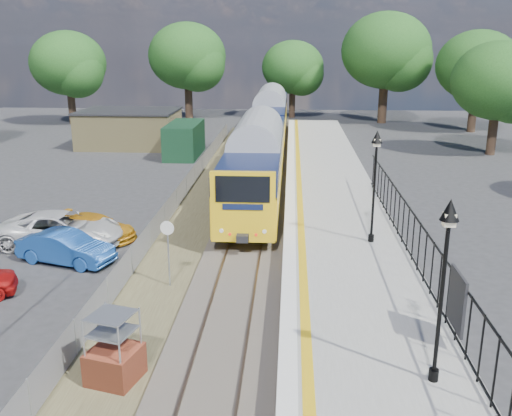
# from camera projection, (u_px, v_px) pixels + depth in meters

# --- Properties ---
(ground) EXTENTS (120.00, 120.00, 0.00)m
(ground) POSITION_uv_depth(u_px,v_px,m) (228.00, 327.00, 18.32)
(ground) COLOR #2D2D30
(ground) RESTS_ON ground
(track_bed) EXTENTS (5.90, 80.00, 0.29)m
(track_bed) POSITION_uv_depth(u_px,v_px,m) (240.00, 229.00, 27.58)
(track_bed) COLOR #473F38
(track_bed) RESTS_ON ground
(platform) EXTENTS (5.00, 70.00, 0.90)m
(platform) POSITION_uv_depth(u_px,v_px,m) (340.00, 235.00, 25.60)
(platform) COLOR gray
(platform) RESTS_ON ground
(platform_edge) EXTENTS (0.90, 70.00, 0.01)m
(platform_edge) POSITION_uv_depth(u_px,v_px,m) (294.00, 225.00, 25.59)
(platform_edge) COLOR silver
(platform_edge) RESTS_ON platform
(victorian_lamp_south) EXTENTS (0.44, 0.44, 4.60)m
(victorian_lamp_south) POSITION_uv_depth(u_px,v_px,m) (446.00, 250.00, 12.95)
(victorian_lamp_south) COLOR black
(victorian_lamp_south) RESTS_ON platform
(victorian_lamp_north) EXTENTS (0.44, 0.44, 4.60)m
(victorian_lamp_north) POSITION_uv_depth(u_px,v_px,m) (376.00, 161.00, 22.53)
(victorian_lamp_north) COLOR black
(victorian_lamp_north) RESTS_ON platform
(palisade_fence) EXTENTS (0.12, 26.00, 2.00)m
(palisade_fence) POSITION_uv_depth(u_px,v_px,m) (423.00, 254.00, 19.55)
(palisade_fence) COLOR black
(palisade_fence) RESTS_ON platform
(wire_fence) EXTENTS (0.06, 52.00, 1.20)m
(wire_fence) POSITION_uv_depth(u_px,v_px,m) (173.00, 204.00, 29.88)
(wire_fence) COLOR #999EA3
(wire_fence) RESTS_ON ground
(outbuilding) EXTENTS (10.80, 10.10, 3.12)m
(outbuilding) POSITION_uv_depth(u_px,v_px,m) (140.00, 130.00, 48.40)
(outbuilding) COLOR #9D8F59
(outbuilding) RESTS_ON ground
(tree_line) EXTENTS (56.80, 43.80, 11.88)m
(tree_line) POSITION_uv_depth(u_px,v_px,m) (287.00, 64.00, 56.57)
(tree_line) COLOR #332319
(tree_line) RESTS_ON ground
(train) EXTENTS (2.82, 40.83, 3.51)m
(train) POSITION_uv_depth(u_px,v_px,m) (265.00, 130.00, 43.02)
(train) COLOR gold
(train) RESTS_ON ground
(brick_plinth) EXTENTS (1.53, 1.53, 2.02)m
(brick_plinth) POSITION_uv_depth(u_px,v_px,m) (114.00, 349.00, 15.17)
(brick_plinth) COLOR #994227
(brick_plinth) RESTS_ON ground
(speed_sign) EXTENTS (0.52, 0.13, 2.59)m
(speed_sign) POSITION_uv_depth(u_px,v_px,m) (168.00, 243.00, 20.83)
(speed_sign) COLOR #999EA3
(speed_sign) RESTS_ON ground
(car_blue) EXTENTS (4.32, 2.53, 1.35)m
(car_blue) POSITION_uv_depth(u_px,v_px,m) (66.00, 248.00, 23.45)
(car_blue) COLOR #17448F
(car_blue) RESTS_ON ground
(car_yellow) EXTENTS (4.27, 2.68, 1.15)m
(car_yellow) POSITION_uv_depth(u_px,v_px,m) (95.00, 227.00, 26.30)
(car_yellow) COLOR orange
(car_yellow) RESTS_ON ground
(car_white) EXTENTS (5.53, 2.58, 1.53)m
(car_white) POSITION_uv_depth(u_px,v_px,m) (62.00, 229.00, 25.40)
(car_white) COLOR silver
(car_white) RESTS_ON ground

